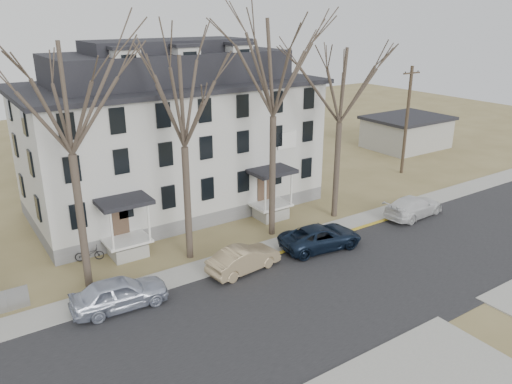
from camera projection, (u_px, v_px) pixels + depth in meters
ground at (370, 307)px, 24.78m from camera, size 120.00×120.00×0.00m
main_road at (342, 289)px, 26.34m from camera, size 120.00×10.00×0.04m
far_sidewalk at (275, 247)px, 31.03m from camera, size 120.00×2.00×0.08m
yellow_curb at (345, 234)px, 32.94m from camera, size 14.00×0.25×0.06m
boarding_house at (173, 136)px, 35.93m from camera, size 20.80×12.36×12.05m
distant_building at (406, 132)px, 53.44m from camera, size 8.50×6.50×3.35m
tree_far_left at (64, 91)px, 23.16m from camera, size 8.40×8.40×13.72m
tree_mid_left at (182, 95)px, 26.55m from camera, size 7.80×7.80×12.74m
tree_center at (274, 61)px, 29.19m from camera, size 9.00×9.00×14.70m
tree_mid_right at (342, 80)px, 32.57m from camera, size 7.80×7.80×12.74m
utility_pole_far at (407, 120)px, 43.73m from camera, size 2.00×0.28×9.50m
car_silver at (120, 294)px, 24.41m from camera, size 4.82×2.19×1.61m
car_tan at (244, 260)px, 27.94m from camera, size 4.51×2.03×1.44m
car_navy at (321, 238)px, 30.67m from camera, size 5.47×3.09×1.44m
car_white at (413, 207)px, 35.45m from camera, size 5.20×2.46×1.46m
bicycle_left at (89, 254)px, 29.18m from camera, size 1.74×1.09×0.86m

